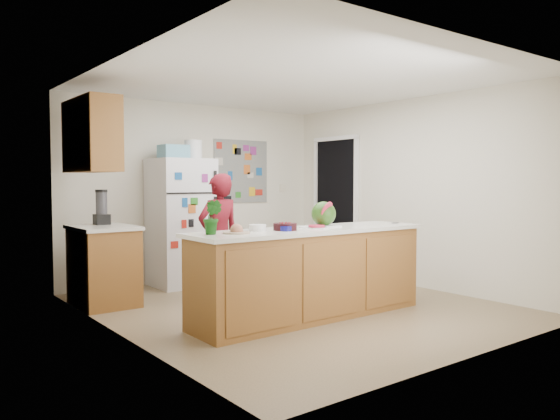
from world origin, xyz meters
TOP-DOWN VIEW (x-y plane):
  - floor at (0.00, 0.00)m, footprint 4.00×4.50m
  - wall_back at (0.00, 2.26)m, footprint 4.00×0.02m
  - wall_left at (-2.01, 0.00)m, footprint 0.02×4.50m
  - wall_right at (2.01, 0.00)m, footprint 0.02×4.50m
  - ceiling at (0.00, 0.00)m, footprint 4.00×4.50m
  - doorway at (1.99, 1.45)m, footprint 0.03×0.85m
  - peninsula_base at (-0.20, -0.50)m, footprint 2.60×0.62m
  - peninsula_top at (-0.20, -0.50)m, footprint 2.68×0.70m
  - side_counter_base at (-1.69, 1.35)m, footprint 0.60×0.80m
  - side_counter_top at (-1.69, 1.35)m, footprint 0.64×0.84m
  - upper_cabinets at (-1.82, 1.30)m, footprint 0.35×1.00m
  - refrigerator at (-0.45, 1.88)m, footprint 0.75×0.70m
  - fridge_top_bin at (-0.55, 1.88)m, footprint 0.35×0.28m
  - photo_collage at (0.75, 2.24)m, footprint 0.95×0.01m
  - person at (-0.56, 0.72)m, footprint 0.56×0.39m
  - blender_appliance at (-1.64, 1.53)m, footprint 0.13×0.13m
  - cutting_board at (-0.05, -0.49)m, footprint 0.47×0.41m
  - watermelon at (0.01, -0.47)m, footprint 0.26×0.26m
  - watermelon_slice at (-0.15, -0.54)m, footprint 0.17×0.17m
  - cherry_bowl at (-0.54, -0.52)m, footprint 0.27×0.27m
  - white_bowl at (-0.78, -0.39)m, footprint 0.22×0.22m
  - cobalt_bowl at (-0.58, -0.58)m, footprint 0.13×0.13m
  - plate at (-1.10, -0.50)m, footprint 0.30×0.30m
  - paper_towel at (0.04, -0.51)m, footprint 0.20×0.18m
  - keys at (1.00, -0.58)m, footprint 0.08×0.04m
  - potted_plant at (-1.32, -0.45)m, footprint 0.21×0.22m

SIDE VIEW (x-z plane):
  - floor at x=0.00m, z-range -0.02..0.00m
  - side_counter_base at x=-1.69m, z-range 0.00..0.86m
  - peninsula_base at x=-0.20m, z-range 0.00..0.88m
  - person at x=-0.56m, z-range 0.00..1.49m
  - refrigerator at x=-0.45m, z-range 0.00..1.70m
  - side_counter_top at x=-1.69m, z-range 0.86..0.90m
  - peninsula_top at x=-0.20m, z-range 0.88..0.92m
  - cutting_board at x=-0.05m, z-range 0.92..0.93m
  - keys at x=1.00m, z-range 0.92..0.93m
  - plate at x=-1.10m, z-range 0.92..0.94m
  - paper_towel at x=0.04m, z-range 0.92..0.94m
  - watermelon_slice at x=-0.15m, z-range 0.93..0.95m
  - cobalt_bowl at x=-0.58m, z-range 0.92..0.97m
  - white_bowl at x=-0.78m, z-range 0.92..0.98m
  - cherry_bowl at x=-0.54m, z-range 0.92..0.99m
  - doorway at x=1.99m, z-range 0.00..2.04m
  - watermelon at x=0.01m, z-range 0.93..1.19m
  - potted_plant at x=-1.32m, z-range 0.92..1.23m
  - blender_appliance at x=-1.64m, z-range 0.90..1.28m
  - wall_back at x=0.00m, z-range 0.00..2.50m
  - wall_left at x=-2.01m, z-range 0.00..2.50m
  - wall_right at x=2.01m, z-range 0.00..2.50m
  - photo_collage at x=0.75m, z-range 1.08..2.02m
  - fridge_top_bin at x=-0.55m, z-range 1.70..1.88m
  - upper_cabinets at x=-1.82m, z-range 1.50..2.30m
  - ceiling at x=0.00m, z-range 2.50..2.52m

